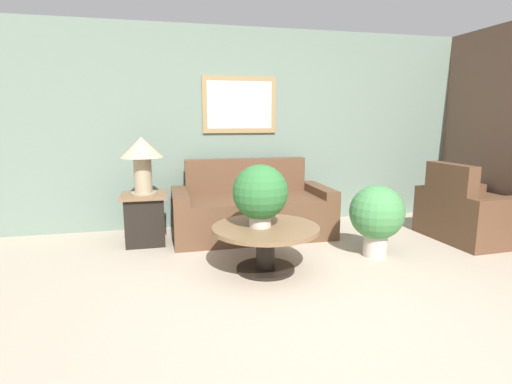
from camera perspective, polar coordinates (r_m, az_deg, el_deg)
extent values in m
plane|color=tan|center=(3.21, 11.33, -16.35)|extent=(20.00, 20.00, 0.00)
cube|color=slate|center=(5.47, -0.25, 9.06)|extent=(7.91, 0.06, 2.60)
cube|color=#997A4C|center=(5.38, -2.36, 12.32)|extent=(0.98, 0.03, 0.73)
cube|color=#B2BCC6|center=(5.37, -2.33, 12.33)|extent=(0.86, 0.01, 0.61)
cube|color=brown|center=(4.93, -0.53, -3.50)|extent=(1.56, 0.91, 0.49)
cube|color=brown|center=(5.20, -1.45, 2.42)|extent=(1.56, 0.16, 0.43)
cube|color=brown|center=(4.81, -10.73, -3.44)|extent=(0.18, 0.91, 0.59)
cube|color=brown|center=(5.18, 8.94, -2.39)|extent=(0.18, 0.91, 0.59)
cube|color=brown|center=(5.49, 28.80, -3.38)|extent=(0.99, 0.72, 0.49)
cube|color=brown|center=(5.13, 26.05, 1.24)|extent=(0.19, 0.68, 0.43)
cube|color=brown|center=(5.19, 32.14, -3.85)|extent=(0.97, 0.22, 0.59)
cube|color=brown|center=(5.78, 25.89, -1.97)|extent=(0.97, 0.22, 0.59)
cylinder|color=black|center=(3.90, 1.36, -10.88)|extent=(0.56, 0.56, 0.03)
cylinder|color=black|center=(3.84, 1.38, -8.13)|extent=(0.18, 0.18, 0.37)
cylinder|color=brown|center=(3.78, 1.39, -5.21)|extent=(1.02, 1.02, 0.04)
cube|color=black|center=(4.80, -15.53, -3.90)|extent=(0.43, 0.43, 0.55)
cube|color=brown|center=(4.74, -15.71, -0.47)|extent=(0.51, 0.51, 0.03)
cylinder|color=tan|center=(4.73, -15.72, -0.14)|extent=(0.28, 0.28, 0.02)
cylinder|color=tan|center=(4.70, -15.85, 2.36)|extent=(0.20, 0.20, 0.40)
cone|color=tan|center=(4.67, -16.04, 6.18)|extent=(0.47, 0.47, 0.23)
cylinder|color=beige|center=(3.74, 0.60, -3.96)|extent=(0.21, 0.21, 0.14)
sphere|color=#2D6B33|center=(3.69, 0.61, -0.03)|extent=(0.52, 0.52, 0.52)
cylinder|color=beige|center=(4.43, 16.65, -7.13)|extent=(0.25, 0.25, 0.26)
sphere|color=#428447|center=(4.34, 16.88, -2.81)|extent=(0.57, 0.57, 0.57)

